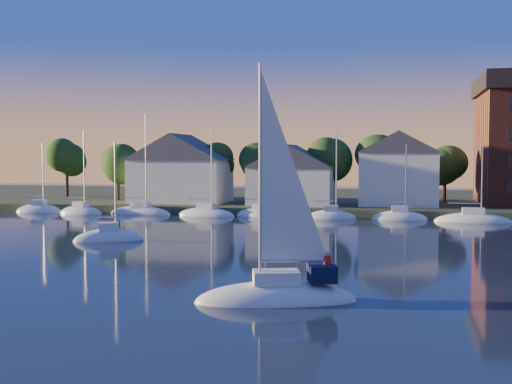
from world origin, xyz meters
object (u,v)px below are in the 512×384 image
(clubhouse_west, at_px, (181,167))
(clubhouse_centre, at_px, (292,174))
(drifting_sailboat_left, at_px, (109,240))
(clubhouse_east, at_px, (399,168))
(hero_sailboat, at_px, (279,291))

(clubhouse_west, xyz_separation_m, clubhouse_centre, (16.00, -1.00, -0.80))
(clubhouse_centre, xyz_separation_m, drifting_sailboat_left, (-11.21, -32.30, -5.04))
(clubhouse_centre, height_order, drifting_sailboat_left, clubhouse_centre)
(clubhouse_east, distance_m, hero_sailboat, 55.03)
(clubhouse_centre, distance_m, drifting_sailboat_left, 34.56)
(clubhouse_west, height_order, drifting_sailboat_left, clubhouse_west)
(clubhouse_east, height_order, hero_sailboat, hero_sailboat)
(clubhouse_centre, xyz_separation_m, hero_sailboat, (7.97, -52.43, -4.56))
(clubhouse_east, relative_size, drifting_sailboat_left, 1.05)
(clubhouse_west, distance_m, clubhouse_east, 30.02)
(clubhouse_west, bearing_deg, drifting_sailboat_left, -81.81)
(clubhouse_west, distance_m, hero_sailboat, 58.80)
(clubhouse_east, bearing_deg, hero_sailboat, -96.33)
(hero_sailboat, distance_m, drifting_sailboat_left, 27.81)
(clubhouse_west, relative_size, drifting_sailboat_left, 1.36)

